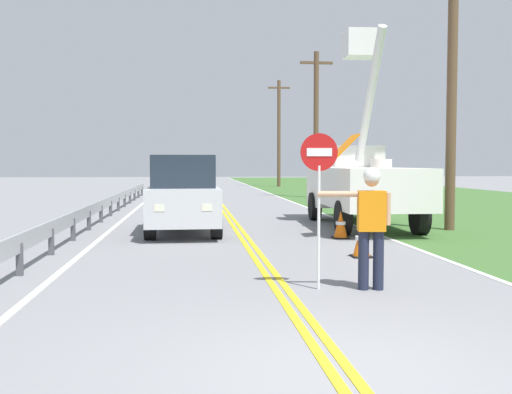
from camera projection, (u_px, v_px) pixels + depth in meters
The scene contains 16 objects.
ground_plane at pixel (341, 372), 5.38m from camera, with size 160.00×160.00×0.00m, color gray.
grass_verge_right at pixel (484, 206), 26.49m from camera, with size 16.00×110.00×0.01m, color #3D662D.
centerline_yellow_left at pixel (221, 208), 25.22m from camera, with size 0.11×110.00×0.01m, color yellow.
centerline_yellow_right at pixel (225, 208), 25.24m from camera, with size 0.11×110.00×0.01m, color yellow.
edge_line_right at pixel (307, 207), 25.62m from camera, with size 0.12×110.00×0.01m, color silver.
edge_line_left at pixel (136, 209), 24.84m from camera, with size 0.12×110.00×0.01m, color silver.
flagger_worker at pixel (371, 220), 8.86m from camera, with size 1.08×0.30×1.83m.
stop_sign_paddle at pixel (319, 175), 8.85m from camera, with size 0.56×0.04×2.33m.
utility_bucket_truck at pixel (358, 179), 18.17m from camera, with size 2.86×6.88×5.87m.
oncoming_suv_nearest at pixel (183, 194), 16.20m from camera, with size 1.96×4.63×2.10m.
utility_pole_near at pixel (452, 69), 16.70m from camera, with size 1.80×0.28×8.66m.
utility_pole_mid at pixel (316, 122), 32.78m from camera, with size 1.80×0.28×7.99m.
utility_pole_far at pixel (279, 131), 48.73m from camera, with size 1.80×0.28×8.64m.
traffic_cone_lead at pixel (362, 240), 12.01m from camera, with size 0.40×0.40×0.70m.
traffic_cone_mid at pixel (341, 225), 15.03m from camera, with size 0.40×0.40×0.70m.
guardrail_left_shoulder at pixel (106, 204), 20.20m from camera, with size 0.10×32.00×0.71m.
Camera 1 is at (-1.33, -5.17, 1.88)m, focal length 41.93 mm.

